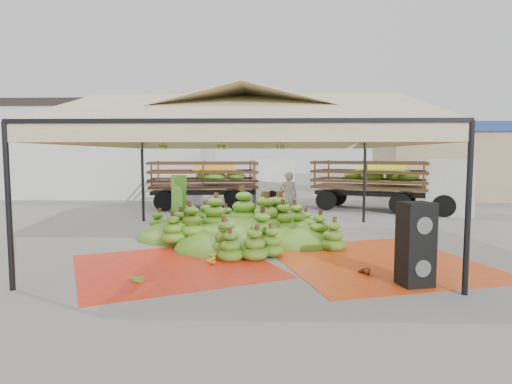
{
  "coord_description": "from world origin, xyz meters",
  "views": [
    {
      "loc": [
        0.61,
        -11.35,
        2.42
      ],
      "look_at": [
        0.2,
        1.5,
        1.3
      ],
      "focal_mm": 30.0,
      "sensor_mm": 36.0,
      "label": 1
    }
  ],
  "objects_px": {
    "banana_heap": "(241,218)",
    "vendor": "(288,196)",
    "truck_left": "(228,178)",
    "truck_right": "(397,179)",
    "speaker_stack": "(416,244)"
  },
  "relations": [
    {
      "from": "banana_heap",
      "to": "vendor",
      "type": "relative_size",
      "value": 3.39
    },
    {
      "from": "truck_left",
      "to": "truck_right",
      "type": "relative_size",
      "value": 0.97
    },
    {
      "from": "banana_heap",
      "to": "truck_left",
      "type": "xyz_separation_m",
      "value": [
        -1.12,
        7.6,
        0.7
      ]
    },
    {
      "from": "vendor",
      "to": "truck_right",
      "type": "distance_m",
      "value": 5.57
    },
    {
      "from": "truck_left",
      "to": "truck_right",
      "type": "distance_m",
      "value": 7.45
    },
    {
      "from": "banana_heap",
      "to": "truck_left",
      "type": "bearing_deg",
      "value": 98.4
    },
    {
      "from": "vendor",
      "to": "truck_left",
      "type": "relative_size",
      "value": 0.27
    },
    {
      "from": "vendor",
      "to": "truck_left",
      "type": "xyz_separation_m",
      "value": [
        -2.61,
        3.9,
        0.45
      ]
    },
    {
      "from": "banana_heap",
      "to": "truck_right",
      "type": "relative_size",
      "value": 0.9
    },
    {
      "from": "banana_heap",
      "to": "truck_right",
      "type": "xyz_separation_m",
      "value": [
        6.26,
        6.55,
        0.71
      ]
    },
    {
      "from": "banana_heap",
      "to": "truck_right",
      "type": "height_order",
      "value": "truck_right"
    },
    {
      "from": "vendor",
      "to": "truck_right",
      "type": "relative_size",
      "value": 0.26
    },
    {
      "from": "banana_heap",
      "to": "speaker_stack",
      "type": "height_order",
      "value": "speaker_stack"
    },
    {
      "from": "vendor",
      "to": "truck_left",
      "type": "bearing_deg",
      "value": -59.21
    },
    {
      "from": "speaker_stack",
      "to": "banana_heap",
      "type": "bearing_deg",
      "value": 116.63
    }
  ]
}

